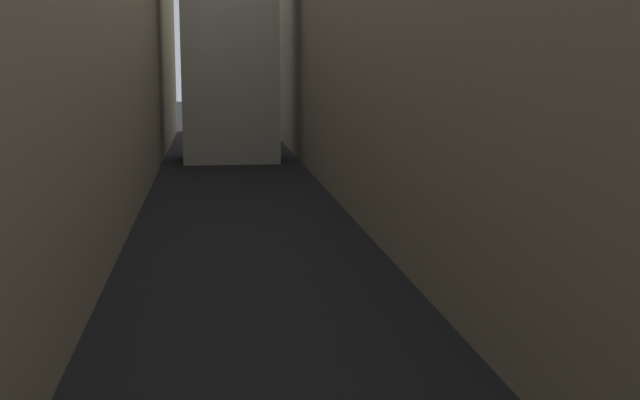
% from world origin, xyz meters
% --- Properties ---
extents(ground_plane, '(264.00, 264.00, 0.00)m').
position_xyz_m(ground_plane, '(0.00, 48.00, 0.00)').
color(ground_plane, black).
extents(building_block_left, '(12.27, 108.00, 21.22)m').
position_xyz_m(building_block_left, '(-11.63, 50.00, 10.61)').
color(building_block_left, gray).
rests_on(building_block_left, ground).
extents(building_block_right, '(15.97, 108.00, 19.94)m').
position_xyz_m(building_block_right, '(13.49, 50.00, 9.97)').
color(building_block_right, gray).
rests_on(building_block_right, ground).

